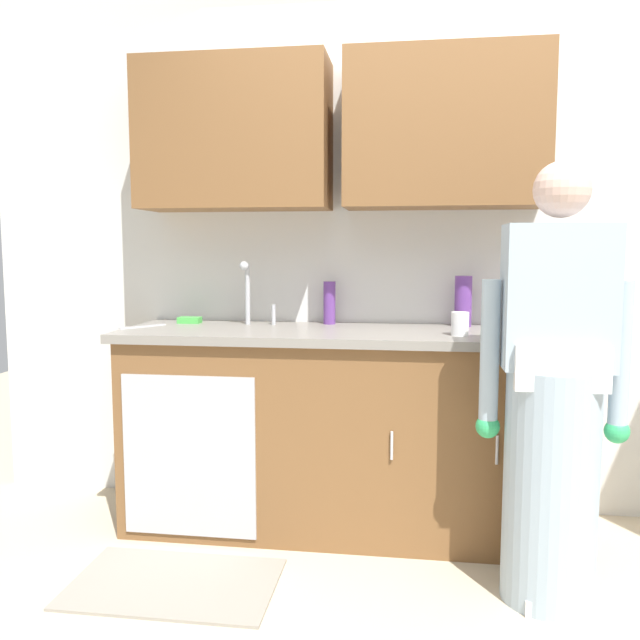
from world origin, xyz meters
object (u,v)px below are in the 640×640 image
Objects in this scene: person_at_sink at (553,419)px; sponge at (190,320)px; sink at (248,331)px; bottle_soap at (517,308)px; cup_by_sink at (460,324)px; bottle_water_short at (329,303)px; bottle_cleaner_spray at (463,301)px; knife_on_counter at (143,327)px.

person_at_sink is 14.73× the size of sponge.
sink reaches higher than bottle_soap.
bottle_soap is at bearing 50.42° from cup_by_sink.
sink is 0.43m from bottle_water_short.
bottle_cleaner_spray is 0.65m from bottle_water_short.
sink is 1.04m from bottle_cleaner_spray.
sponge is at bearing 156.10° from sink.
bottle_water_short is at bearing -37.86° from knife_on_counter.
sink is 1.42m from person_at_sink.
sponge is (-0.34, 0.15, 0.03)m from sink.
person_at_sink is 0.84m from bottle_soap.
bottle_cleaner_spray reaches higher than knife_on_counter.
bottle_soap is 1.84× the size of cup_by_sink.
knife_on_counter is at bearing -171.61° from bottle_soap.
knife_on_counter is (-1.48, 0.09, -0.05)m from cup_by_sink.
cup_by_sink is at bearing -96.13° from bottle_cleaner_spray.
knife_on_counter is at bearing -170.84° from bottle_cleaner_spray.
cup_by_sink is at bearing -7.84° from sink.
bottle_soap is 0.45m from cup_by_sink.
knife_on_counter is (-1.51, -0.24, -0.12)m from bottle_cleaner_spray.
person_at_sink is 8.69× the size of bottle_soap.
cup_by_sink is 0.42× the size of knife_on_counter.
person_at_sink is 6.75× the size of knife_on_counter.
sink is 0.38m from sponge.
sponge reaches higher than knife_on_counter.
bottle_cleaner_spray reaches higher than cup_by_sink.
knife_on_counter is (-1.77, -0.26, -0.09)m from bottle_soap.
sink reaches higher than cup_by_sink.
bottle_water_short is at bearing -179.75° from bottle_soap.
sink is 1.28m from bottle_soap.
person_at_sink is 1.25m from bottle_water_short.
bottle_cleaner_spray is 2.21× the size of sponge.
bottle_cleaner_spray is 0.25m from bottle_soap.
bottle_soap is (0.25, 0.02, -0.03)m from bottle_cleaner_spray.
person_at_sink is 1.79m from sponge.
bottle_water_short reaches higher than bottle_soap.
sponge is at bearing -178.00° from bottle_cleaner_spray.
bottle_soap is 1.70× the size of sponge.
person_at_sink is at bearing -23.16° from sink.
bottle_cleaner_spray reaches higher than sponge.
person_at_sink reaches higher than cup_by_sink.
person_at_sink reaches higher than sponge.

